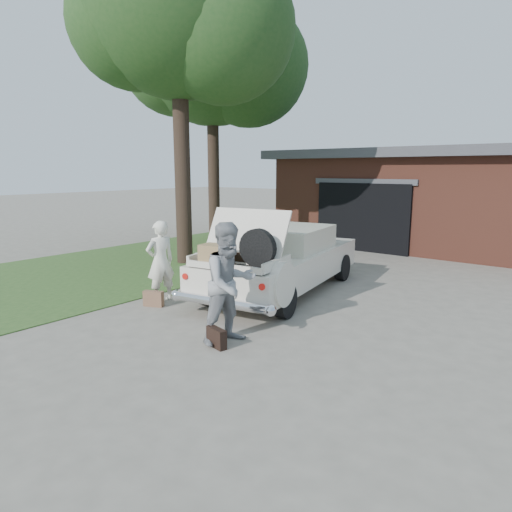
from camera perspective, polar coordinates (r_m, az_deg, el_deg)
The scene contains 10 objects.
ground at distance 8.06m, azimuth -2.70°, elevation -8.34°, with size 90.00×90.00×0.00m, color gray.
grass_strip at distance 13.92m, azimuth -11.54°, elevation -0.31°, with size 6.00×16.00×0.02m, color #2D4C1E.
house at distance 17.67m, azimuth 25.56°, elevation 6.61°, with size 12.80×7.80×3.30m.
tree_left at distance 13.54m, azimuth -9.53°, elevation 27.86°, with size 5.74×4.99×9.44m.
tree_back at distance 18.33m, azimuth -5.37°, elevation 23.88°, with size 6.62×5.76×9.99m.
sedan at distance 9.87m, azimuth 3.12°, elevation -0.42°, with size 2.72×5.16×1.91m.
woman_left at distance 9.34m, azimuth -11.87°, elevation -0.66°, with size 0.60×0.39×1.64m, color white.
woman_right at distance 6.94m, azimuth -3.27°, elevation -3.44°, with size 0.91×0.71×1.87m, color gray.
suitcase_left at distance 9.16m, azimuth -12.69°, elevation -5.23°, with size 0.40×0.13×0.31m, color brown.
suitcase_right at distance 6.98m, azimuth -4.96°, elevation -10.13°, with size 0.39×0.12×0.30m, color black.
Camera 1 is at (5.05, -5.69, 2.64)m, focal length 32.00 mm.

